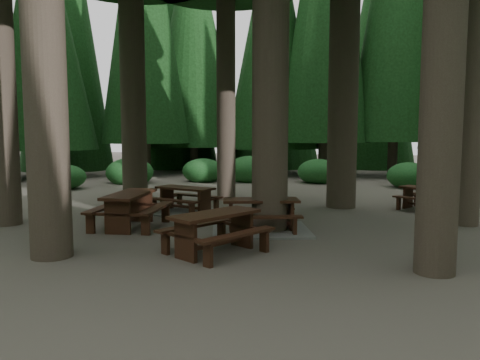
% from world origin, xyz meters
% --- Properties ---
extents(ground, '(80.00, 80.00, 0.00)m').
position_xyz_m(ground, '(0.00, 0.00, 0.00)').
color(ground, '#554E45').
rests_on(ground, ground).
extents(picnic_table_a, '(2.68, 2.41, 0.77)m').
position_xyz_m(picnic_table_a, '(0.60, 0.12, 0.26)').
color(picnic_table_a, gray).
rests_on(picnic_table_a, ground).
extents(picnic_table_b, '(1.77, 2.11, 0.85)m').
position_xyz_m(picnic_table_b, '(-2.59, -0.17, 0.57)').
color(picnic_table_b, '#361910').
rests_on(picnic_table_b, ground).
extents(picnic_table_c, '(2.69, 2.45, 0.75)m').
position_xyz_m(picnic_table_c, '(-1.99, 2.14, 0.25)').
color(picnic_table_c, gray).
rests_on(picnic_table_c, ground).
extents(picnic_table_d, '(2.04, 1.97, 0.69)m').
position_xyz_m(picnic_table_d, '(4.93, 4.11, 0.46)').
color(picnic_table_d, '#361910').
rests_on(picnic_table_d, ground).
extents(picnic_table_e, '(2.21, 2.33, 0.79)m').
position_xyz_m(picnic_table_e, '(0.11, -2.07, 0.53)').
color(picnic_table_e, '#361910').
rests_on(picnic_table_e, ground).
extents(shrub_ring, '(23.86, 24.64, 1.49)m').
position_xyz_m(shrub_ring, '(0.70, 0.75, 0.40)').
color(shrub_ring, '#1D5521').
rests_on(shrub_ring, ground).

